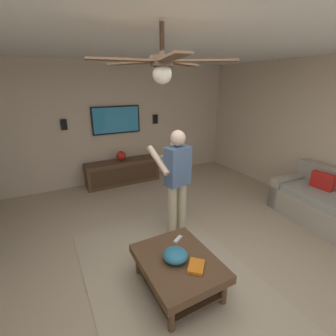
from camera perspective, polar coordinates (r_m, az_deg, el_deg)
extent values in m
plane|color=tan|center=(3.35, 2.96, -22.60)|extent=(8.02, 8.02, 0.00)
cube|color=#C6B299|center=(5.72, -14.87, 9.99)|extent=(0.10, 6.62, 2.72)
cube|color=white|center=(2.54, 4.23, 31.39)|extent=(6.88, 6.62, 0.10)
cube|color=tan|center=(3.24, 0.36, -24.25)|extent=(2.79, 1.91, 0.01)
cube|color=#A89E8E|center=(4.80, 34.48, -9.32)|extent=(1.98, 1.05, 0.42)
cube|color=#A89E8E|center=(5.21, 27.01, -4.79)|extent=(0.27, 0.85, 0.58)
cube|color=#989A90|center=(4.63, 34.55, -6.62)|extent=(1.56, 0.76, 0.12)
cube|color=red|center=(4.87, 33.00, -3.03)|extent=(0.37, 0.14, 0.36)
cube|color=#513823|center=(2.88, 2.43, -21.72)|extent=(1.00, 0.80, 0.10)
cylinder|color=#513823|center=(3.41, 3.48, -18.44)|extent=(0.07, 0.07, 0.30)
cylinder|color=#513823|center=(3.19, -7.11, -21.70)|extent=(0.07, 0.07, 0.30)
cylinder|color=#513823|center=(2.92, 13.20, -27.02)|extent=(0.07, 0.07, 0.30)
cylinder|color=#513823|center=(2.66, 0.78, -32.43)|extent=(0.07, 0.07, 0.30)
cube|color=#452F1E|center=(3.05, 2.36, -25.25)|extent=(0.88, 0.68, 0.03)
cube|color=#513823|center=(5.75, -10.78, -0.88)|extent=(0.44, 1.70, 0.55)
cube|color=#412C1C|center=(5.55, -10.06, -1.60)|extent=(0.01, 1.56, 0.39)
cube|color=black|center=(5.68, -12.32, 11.21)|extent=(0.05, 1.11, 0.63)
cube|color=#2C8ABF|center=(5.66, -12.24, 11.18)|extent=(0.01, 1.05, 0.57)
cylinder|color=#C6B793|center=(3.83, 3.32, -9.20)|extent=(0.14, 0.14, 0.82)
cylinder|color=#C6B793|center=(3.71, 0.97, -10.14)|extent=(0.14, 0.14, 0.82)
cube|color=slate|center=(3.48, 2.30, 0.44)|extent=(0.28, 0.39, 0.58)
sphere|color=beige|center=(3.37, 2.40, 7.21)|extent=(0.22, 0.22, 0.22)
cylinder|color=beige|center=(3.72, 3.10, 3.15)|extent=(0.49, 0.17, 0.37)
cylinder|color=beige|center=(3.46, -2.39, 1.88)|extent=(0.49, 0.17, 0.37)
cube|color=white|center=(3.77, -1.46, 1.78)|extent=(0.05, 0.06, 0.16)
ellipsoid|color=teal|center=(2.80, 1.76, -20.16)|extent=(0.28, 0.28, 0.12)
cube|color=white|center=(3.11, 2.37, -16.67)|extent=(0.11, 0.15, 0.02)
cube|color=orange|center=(2.75, 6.79, -22.39)|extent=(0.27, 0.27, 0.04)
sphere|color=red|center=(5.67, -11.21, 2.89)|extent=(0.22, 0.22, 0.22)
cube|color=black|center=(6.05, -3.09, 11.63)|extent=(0.06, 0.12, 0.22)
cube|color=black|center=(5.50, -23.68, 9.52)|extent=(0.06, 0.12, 0.22)
cylinder|color=#4C3828|center=(2.13, -1.46, 28.02)|extent=(0.04, 0.04, 0.28)
cylinder|color=#4C3828|center=(2.11, -1.42, 24.26)|extent=(0.20, 0.20, 0.08)
sphere|color=silver|center=(2.10, -1.40, 21.54)|extent=(0.16, 0.16, 0.16)
cube|color=brown|center=(2.32, -8.27, 23.66)|extent=(0.56, 0.35, 0.02)
cube|color=brown|center=(2.02, -10.77, 24.17)|extent=(0.18, 0.57, 0.02)
cube|color=brown|center=(1.80, 1.02, 25.07)|extent=(0.57, 0.26, 0.02)
cube|color=brown|center=(2.09, 8.14, 24.13)|extent=(0.42, 0.53, 0.02)
cube|color=brown|center=(2.39, 3.06, 23.69)|extent=(0.39, 0.54, 0.02)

